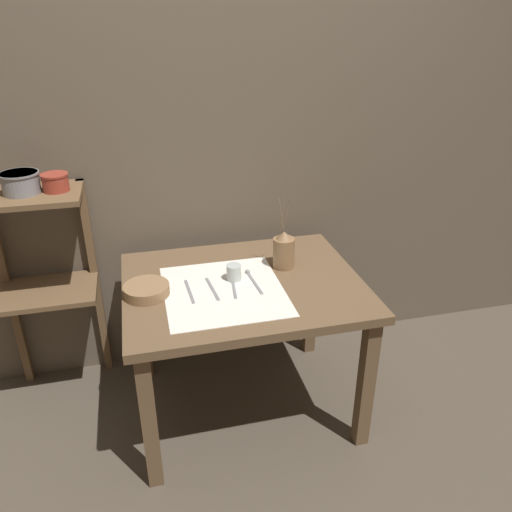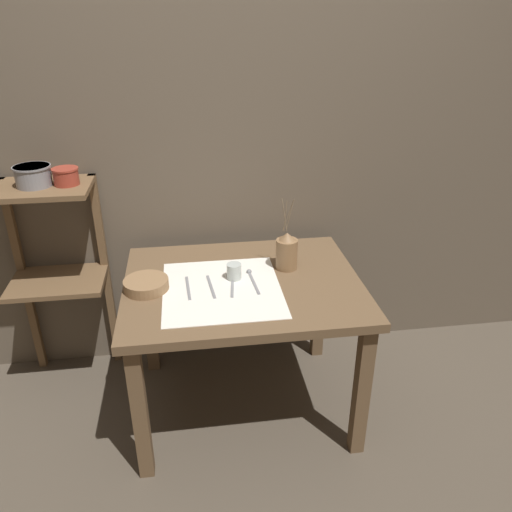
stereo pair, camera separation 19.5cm
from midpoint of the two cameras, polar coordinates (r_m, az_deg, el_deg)
name	(u,v)px [view 1 (the left image)]	position (r m, az deg, el deg)	size (l,w,h in m)	color
ground_plane	(245,404)	(2.61, -3.54, -16.57)	(12.00, 12.00, 0.00)	brown
stone_wall_back	(218,142)	(2.51, -6.60, 12.85)	(7.00, 0.06, 2.40)	brown
wooden_table	(243,300)	(2.25, -3.96, -5.16)	(1.04, 0.83, 0.70)	brown
wooden_shelf_unit	(43,259)	(2.54, -25.25, -0.35)	(0.44, 0.32, 1.08)	brown
linen_cloth	(224,291)	(2.14, -6.32, -4.02)	(0.50, 0.54, 0.00)	white
pitcher_with_flowers	(284,250)	(2.29, 0.76, 0.59)	(0.10, 0.10, 0.34)	olive
wooden_bowl	(147,290)	(2.16, -14.96, -3.86)	(0.19, 0.19, 0.05)	#8E6B47
glass_tumbler_near	(234,272)	(2.20, -5.10, -1.94)	(0.06, 0.06, 0.07)	#B7C1BC
knife_center	(190,291)	(2.14, -10.21, -4.06)	(0.02, 0.20, 0.00)	gray
fork_outer	(212,289)	(2.15, -7.60, -3.80)	(0.03, 0.20, 0.00)	gray
spoon_inner	(233,280)	(2.21, -5.23, -2.76)	(0.04, 0.21, 0.02)	gray
spoon_outer	(250,276)	(2.23, -3.15, -2.41)	(0.03, 0.21, 0.02)	gray
metal_pot_large	(20,182)	(2.37, -27.52, 7.46)	(0.16, 0.16, 0.09)	gray
metal_pot_small	(55,182)	(2.35, -24.23, 7.73)	(0.12, 0.12, 0.08)	#9E3828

